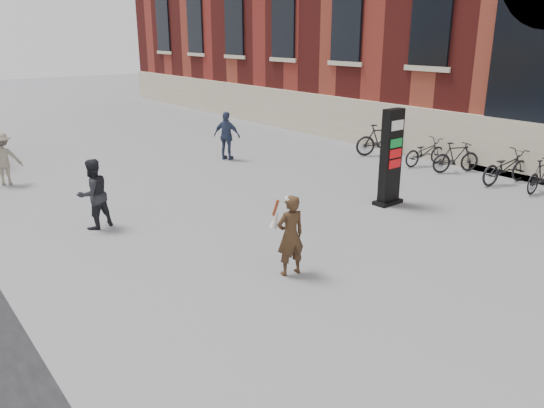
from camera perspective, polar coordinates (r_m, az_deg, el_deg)
ground at (r=10.89m, az=1.63°, el=-5.50°), size 100.00×100.00×0.00m
info_pylon at (r=14.10m, az=12.66°, el=4.90°), size 0.82×0.43×2.51m
woman at (r=9.78m, az=1.96°, el=-3.27°), size 0.64×0.60×1.55m
pedestrian_a at (r=12.79m, az=-18.67°, el=1.02°), size 0.92×0.79×1.63m
pedestrian_b at (r=17.60m, az=-26.97°, el=4.37°), size 1.13×0.80×1.58m
pedestrian_c at (r=18.99m, az=-4.87°, el=7.31°), size 0.88×1.07×1.71m
bike_3 at (r=16.87m, az=27.08°, el=2.76°), size 1.62×0.47×0.97m
bike_4 at (r=17.34m, az=23.83°, el=3.66°), size 2.02×0.96×1.02m
bike_5 at (r=18.19m, az=19.17°, el=4.77°), size 1.71×1.09×1.00m
bike_6 at (r=18.87m, az=16.14°, el=5.40°), size 1.83×0.84×0.93m
bike_7 at (r=20.07m, az=11.59°, el=6.78°), size 1.98×1.26×1.15m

